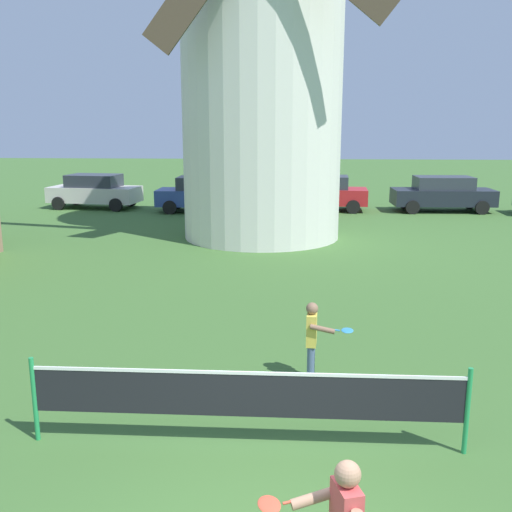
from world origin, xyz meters
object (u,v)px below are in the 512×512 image
(windmill, at_px, (262,27))
(parked_car_black, at_px, (443,193))
(tennis_net, at_px, (246,395))
(parked_car_red, at_px, (323,193))
(player_far, at_px, (313,336))
(parked_car_cream, at_px, (95,191))
(parked_car_blue, at_px, (205,194))

(windmill, distance_m, parked_car_black, 11.77)
(tennis_net, height_order, parked_car_red, parked_car_red)
(windmill, bearing_deg, player_far, -83.30)
(tennis_net, relative_size, parked_car_black, 1.20)
(parked_car_cream, bearing_deg, player_far, -62.43)
(player_far, xyz_separation_m, parked_car_black, (6.42, 18.00, 0.11))
(windmill, distance_m, parked_car_red, 9.18)
(tennis_net, relative_size, parked_car_cream, 1.25)
(player_far, relative_size, parked_car_cream, 0.29)
(parked_car_red, height_order, parked_car_black, same)
(windmill, bearing_deg, parked_car_black, 39.37)
(tennis_net, distance_m, parked_car_blue, 19.56)
(parked_car_cream, bearing_deg, parked_car_black, -0.37)
(player_far, relative_size, parked_car_black, 0.28)
(windmill, height_order, tennis_net, windmill)
(player_far, bearing_deg, tennis_net, -113.78)
(windmill, bearing_deg, parked_car_blue, 116.22)
(tennis_net, xyz_separation_m, parked_car_cream, (-8.58, 20.09, 0.12))
(parked_car_black, bearing_deg, player_far, -109.62)
(tennis_net, height_order, player_far, player_far)
(parked_car_cream, relative_size, parked_car_blue, 1.00)
(parked_car_blue, relative_size, parked_car_black, 0.96)
(player_far, relative_size, parked_car_red, 0.31)
(tennis_net, xyz_separation_m, parked_car_black, (7.29, 19.99, 0.12))
(tennis_net, distance_m, parked_car_red, 20.10)
(parked_car_blue, bearing_deg, parked_car_red, 7.93)
(player_far, xyz_separation_m, parked_car_cream, (-9.45, 18.10, 0.11))
(parked_car_blue, height_order, parked_car_red, same)
(tennis_net, height_order, parked_car_black, parked_car_black)
(windmill, height_order, player_far, windmill)
(player_far, bearing_deg, parked_car_red, 86.56)
(parked_car_red, xyz_separation_m, parked_car_black, (5.34, -0.02, 0.00))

